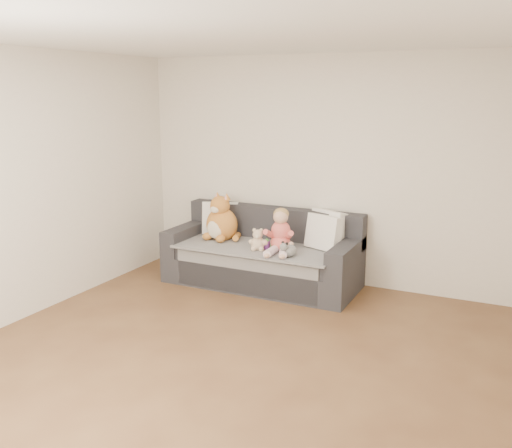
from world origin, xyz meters
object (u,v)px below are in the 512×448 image
(sofa, at_px, (263,258))
(teddy_bear, at_px, (258,241))
(plush_cat, at_px, (221,222))
(sippy_cup, at_px, (267,244))
(toddler, at_px, (280,233))

(sofa, height_order, teddy_bear, sofa)
(plush_cat, distance_m, teddy_bear, 0.66)
(teddy_bear, relative_size, sippy_cup, 2.00)
(plush_cat, relative_size, sippy_cup, 4.66)
(sofa, distance_m, teddy_bear, 0.37)
(teddy_bear, bearing_deg, toddler, -6.37)
(toddler, relative_size, plush_cat, 0.85)
(toddler, distance_m, plush_cat, 0.86)
(toddler, bearing_deg, teddy_bear, -178.16)
(plush_cat, xyz_separation_m, sippy_cup, (0.68, -0.18, -0.15))
(toddler, relative_size, teddy_bear, 1.97)
(sofa, relative_size, toddler, 4.43)
(toddler, height_order, plush_cat, plush_cat)
(sippy_cup, bearing_deg, toddler, -3.61)
(sofa, relative_size, teddy_bear, 8.75)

